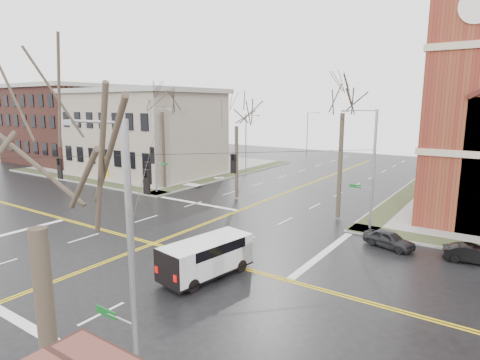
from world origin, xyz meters
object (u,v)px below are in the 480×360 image
Objects in this scene: tree_nw_near at (236,121)px; tree_se at (35,204)px; signal_pole_ne at (371,166)px; parked_car_a at (389,239)px; signal_pole_nw at (156,148)px; streetlight_north_a at (247,141)px; streetlight_north_b at (308,133)px; parked_car_b at (473,254)px; tree_ne at (343,106)px; tree_nw_far at (162,107)px; cargo_van at (209,254)px; signal_pole_se at (128,270)px.

tree_se is (15.47, -28.89, -0.15)m from tree_nw_near.
signal_pole_ne is 5.84m from parked_car_a.
signal_pole_nw is at bearing 99.89° from parked_car_a.
tree_se reaches higher than signal_pole_nw.
streetlight_north_b is at bearing 90.00° from streetlight_north_a.
tree_se is at bearing -61.83° from tree_nw_near.
signal_pole_ne is 8.99m from parked_car_b.
signal_pole_nw is at bearing -175.47° from tree_ne.
tree_nw_far is at bearing 118.39° from signal_pole_nw.
tree_se reaches higher than parked_car_b.
streetlight_north_a reaches higher than cargo_van.
signal_pole_se is at bearing -90.00° from signal_pole_ne.
streetlight_north_b is at bearing 121.05° from signal_pole_ne.
streetlight_north_a is 48.66m from tree_se.
signal_pole_nw is 30.38m from parked_car_b.
streetlight_north_b is at bearing 48.50° from parked_car_a.
tree_nw_far is (-1.94, -14.14, 4.74)m from streetlight_north_a.
tree_nw_near is at bearing 2.48° from tree_nw_far.
signal_pole_nw is at bearing -61.61° from tree_nw_far.
signal_pole_se is 1.56× the size of cargo_van.
tree_nw_far is (-23.92, 25.36, 4.25)m from signal_pole_se.
streetlight_north_b is at bearing 27.14° from parked_car_b.
signal_pole_ne is 26.29m from tree_se.
signal_pole_se is 0.71× the size of tree_nw_far.
signal_pole_ne is at bearing 58.69° from parked_car_b.
signal_pole_se is 0.69× the size of tree_ne.
streetlight_north_a is at bearing 129.41° from cargo_van.
signal_pole_nw is 0.71× the size of tree_nw_far.
signal_pole_ne is 14.68m from cargo_van.
signal_pole_ne is 23.00m from signal_pole_se.
signal_pole_se is 29.57m from tree_nw_near.
parked_car_a is at bearing -52.49° from signal_pole_ne.
streetlight_north_a and streetlight_north_b have the same top height.
tree_nw_far is (-23.92, 2.36, 4.25)m from signal_pole_ne.
tree_nw_near is (-14.19, 2.78, 2.89)m from signal_pole_ne.
parked_car_a is at bearing 87.31° from tree_se.
tree_se reaches higher than signal_pole_se.
tree_ne is 1.22× the size of tree_se.
tree_nw_near reaches higher than signal_pole_nw.
tree_nw_far reaches higher than streetlight_north_b.
streetlight_north_a is 31.48m from parked_car_a.
parked_car_a is 19.00m from tree_nw_near.
tree_se is at bearing -165.77° from parked_car_a.
streetlight_north_a is 1.00× the size of streetlight_north_b.
tree_se is (23.26, -42.61, 3.22)m from streetlight_north_a.
tree_nw_near is 0.83× the size of tree_ne.
tree_nw_far is (-1.27, 2.36, 4.25)m from signal_pole_nw.
cargo_van is at bearing -71.03° from streetlight_north_b.
cargo_van is 25.96m from tree_nw_far.
tree_ne is (-2.97, 24.56, 4.42)m from signal_pole_se.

